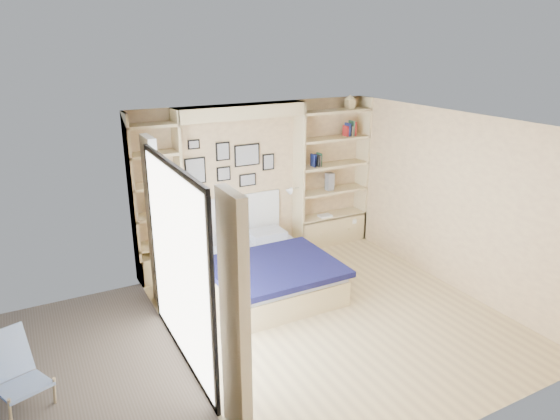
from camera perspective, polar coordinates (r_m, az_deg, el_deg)
ground at (r=6.69m, az=5.83°, el=-11.80°), size 4.50×4.50×0.00m
room_shell at (r=7.27m, az=-3.08°, el=0.22°), size 4.50×4.50×4.50m
bed at (r=7.19m, az=-1.97°, el=-6.90°), size 1.70×2.21×1.07m
photo_gallery at (r=7.72m, az=-5.82°, el=5.34°), size 1.48×0.02×0.82m
reading_lamps at (r=7.71m, az=-4.02°, el=1.49°), size 1.92×0.12×0.15m
shelf_decor at (r=8.26m, az=4.60°, el=6.91°), size 3.49×0.23×2.03m
deck at (r=5.84m, az=-27.09°, el=-19.16°), size 3.20×4.00×0.05m
deck_chair at (r=5.72m, az=-27.97°, el=-15.96°), size 0.64×0.82×0.72m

